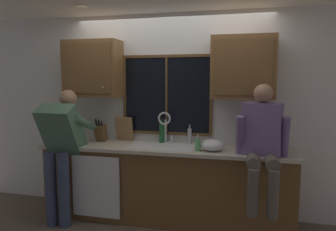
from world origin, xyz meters
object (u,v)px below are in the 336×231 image
person_sitting_on_counter (262,140)px  bottle_tall_clear (162,133)px  soap_dispenser (198,145)px  bottle_green_glass (190,136)px  knife_block (101,133)px  mixing_bowl (212,145)px  person_standing (61,143)px  cutting_board (124,129)px

person_sitting_on_counter → bottle_tall_clear: size_ratio=4.09×
soap_dispenser → bottle_green_glass: size_ratio=0.76×
knife_block → bottle_green_glass: size_ratio=1.26×
mixing_bowl → soap_dispenser: (-0.15, -0.06, 0.01)m
soap_dispenser → bottle_green_glass: 0.39m
person_sitting_on_counter → bottle_tall_clear: person_sitting_on_counter is taller
person_standing → bottle_green_glass: bearing=20.8°
bottle_green_glass → bottle_tall_clear: bottle_tall_clear is taller
person_standing → bottle_tall_clear: size_ratio=5.19×
person_standing → person_sitting_on_counter: 2.30m
person_sitting_on_counter → cutting_board: size_ratio=3.91×
cutting_board → bottle_tall_clear: bearing=0.2°
knife_block → bottle_tall_clear: bearing=7.3°
person_sitting_on_counter → mixing_bowl: 0.58m
soap_dispenser → bottle_tall_clear: 0.63m
mixing_bowl → soap_dispenser: size_ratio=1.42×
person_standing → cutting_board: 0.81m
soap_dispenser → person_sitting_on_counter: bearing=-10.5°
mixing_bowl → soap_dispenser: 0.17m
mixing_bowl → bottle_tall_clear: (-0.67, 0.30, 0.07)m
person_standing → knife_block: size_ratio=4.98×
knife_block → mixing_bowl: bearing=-7.7°
mixing_bowl → soap_dispenser: bearing=-158.9°
cutting_board → person_standing: bearing=-136.2°
bottle_green_glass → bottle_tall_clear: (-0.36, 0.00, 0.02)m
cutting_board → bottle_tall_clear: size_ratio=1.05×
person_standing → cutting_board: size_ratio=4.96×
person_standing → soap_dispenser: bearing=6.9°
cutting_board → soap_dispenser: cutting_board is taller
knife_block → bottle_tall_clear: (0.80, 0.10, 0.02)m
person_standing → person_sitting_on_counter: bearing=1.7°
knife_block → bottle_green_glass: knife_block is taller
cutting_board → mixing_bowl: 1.22m
knife_block → cutting_board: size_ratio=1.00×
person_sitting_on_counter → cutting_board: (-1.71, 0.49, -0.03)m
cutting_board → mixing_bowl: cutting_board is taller
person_sitting_on_counter → bottle_green_glass: bearing=150.1°
mixing_bowl → bottle_green_glass: bearing=136.1°
person_standing → mixing_bowl: person_standing is taller
person_standing → bottle_tall_clear: (1.09, 0.56, 0.07)m
cutting_board → mixing_bowl: size_ratio=1.18×
person_standing → mixing_bowl: 1.78m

